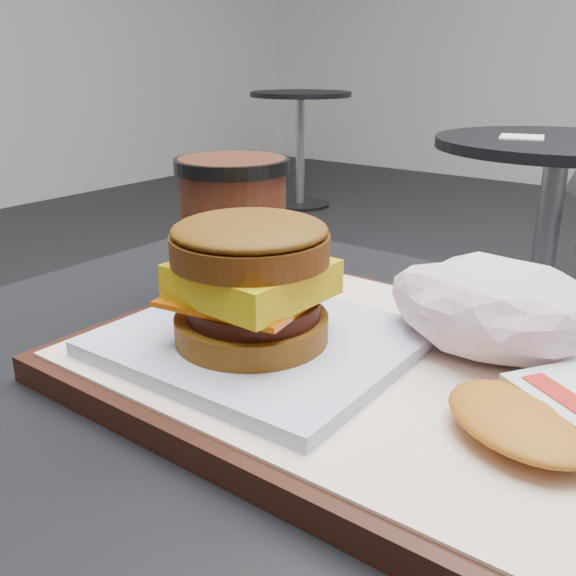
# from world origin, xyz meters

# --- Properties ---
(serving_tray) EXTENTS (0.38, 0.28, 0.02)m
(serving_tray) POSITION_xyz_m (-0.03, 0.03, 0.78)
(serving_tray) COLOR black
(serving_tray) RESTS_ON customer_table
(breakfast_sandwich) EXTENTS (0.19, 0.17, 0.09)m
(breakfast_sandwich) POSITION_xyz_m (-0.09, -0.01, 0.83)
(breakfast_sandwich) COLOR white
(breakfast_sandwich) RESTS_ON serving_tray
(hash_brown) EXTENTS (0.14, 0.13, 0.02)m
(hash_brown) POSITION_xyz_m (0.10, 0.00, 0.80)
(hash_brown) COLOR silver
(hash_brown) RESTS_ON serving_tray
(crumpled_wrapper) EXTENTS (0.14, 0.11, 0.06)m
(crumpled_wrapper) POSITION_xyz_m (0.03, 0.08, 0.82)
(crumpled_wrapper) COLOR white
(crumpled_wrapper) RESTS_ON serving_tray
(coffee_cup) EXTENTS (0.09, 0.09, 0.13)m
(coffee_cup) POSITION_xyz_m (-0.20, 0.08, 0.84)
(coffee_cup) COLOR #3B180E
(coffee_cup) RESTS_ON customer_table
(neighbor_table) EXTENTS (0.70, 0.70, 0.75)m
(neighbor_table) POSITION_xyz_m (-0.35, 1.65, 0.55)
(neighbor_table) COLOR black
(neighbor_table) RESTS_ON ground
(napkin) EXTENTS (0.15, 0.15, 0.00)m
(napkin) POSITION_xyz_m (-0.44, 1.61, 0.75)
(napkin) COLOR white
(napkin) RESTS_ON neighbor_table
(bg_table_mid) EXTENTS (0.66, 0.66, 0.75)m
(bg_table_mid) POSITION_xyz_m (-2.40, 3.20, 0.56)
(bg_table_mid) COLOR black
(bg_table_mid) RESTS_ON ground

